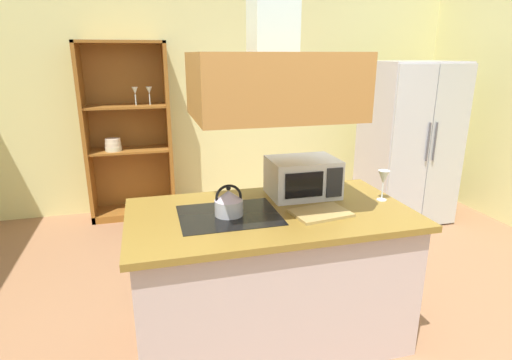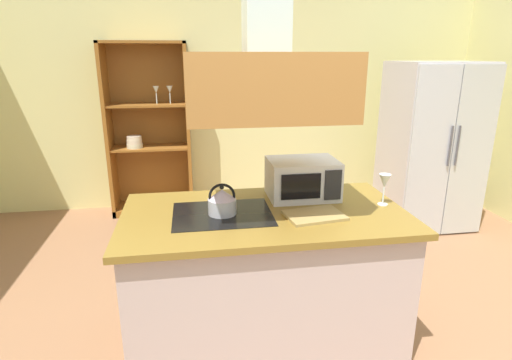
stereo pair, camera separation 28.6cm
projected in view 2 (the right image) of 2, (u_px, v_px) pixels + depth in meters
The scene contains 10 objects.
ground_plane at pixel (299, 354), 2.65m from camera, with size 7.80×7.80×0.00m, color #8E6344.
wall_back at pixel (240, 95), 5.09m from camera, with size 6.00×0.12×2.70m, color beige.
kitchen_island at pixel (264, 276), 2.70m from camera, with size 1.76×0.96×0.90m.
range_hood at pixel (266, 66), 2.31m from camera, with size 0.90×0.70×1.21m.
refrigerator at pixel (431, 146), 4.46m from camera, with size 0.90×0.77×1.77m.
dish_cabinet at pixel (150, 139), 4.85m from camera, with size 0.94×0.40×1.97m.
kettle at pixel (222, 201), 2.50m from camera, with size 0.17×0.17×0.19m.
cutting_board at pixel (314, 215), 2.48m from camera, with size 0.34×0.24×0.02m, color #A48A4E.
microwave at pixel (302, 179), 2.80m from camera, with size 0.46×0.35×0.26m.
wine_glass_on_counter at pixel (385, 182), 2.64m from camera, with size 0.08×0.08×0.21m.
Camera 2 is at (-0.62, -2.14, 1.84)m, focal length 29.04 mm.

